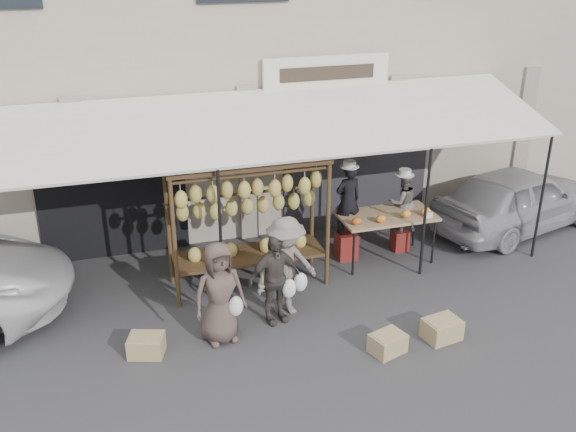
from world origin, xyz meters
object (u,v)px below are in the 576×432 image
Objects in this scene: vendor_left at (348,200)px; vendor_right at (403,202)px; crate_far at (146,345)px; banana_rack at (248,199)px; customer_mid at (274,279)px; customer_left at (219,293)px; crate_near_a at (388,343)px; customer_right at (286,267)px; produce_table at (388,217)px; crate_near_b at (442,329)px; sedan at (519,198)px.

vendor_left is 1.16× the size of vendor_right.
crate_far is (-4.88, -1.96, -0.82)m from vendor_right.
vendor_right is 2.33× the size of crate_far.
customer_mid is (0.10, -1.17, -0.85)m from banana_rack.
customer_left is 1.26m from crate_far.
crate_far is (-3.28, 0.94, 0.00)m from crate_near_a.
customer_mid is 0.89× the size of customer_right.
produce_table is 1.04× the size of customer_right.
crate_near_a is at bearing -33.72° from customer_left.
crate_near_a is (-1.15, -2.57, -0.72)m from produce_table.
vendor_left reaches higher than crate_near_b.
customer_mid is 3.07× the size of crate_near_a.
customer_mid is at bearing 151.99° from crate_near_b.
crate_near_a is (-1.60, -2.90, -0.82)m from vendor_right.
vendor_left is at bearing 30.01° from customer_mid.
vendor_right reaches higher than produce_table.
customer_right is at bearing 10.23° from customer_left.
banana_rack is 1.59× the size of customer_right.
crate_near_b is (0.40, -2.80, -1.00)m from vendor_left.
customer_right is at bearing 11.64° from crate_far.
banana_rack is at bearing 51.86° from customer_left.
customer_right reaches higher than sedan.
crate_near_a is at bearing -69.27° from customer_right.
sedan is at bearing 177.33° from vendor_left.
customer_left is 1.08× the size of customer_mid.
customer_right is 2.48m from crate_near_b.
banana_rack is 1.99× the size of vendor_left.
vendor_right is 3.09m from customer_right.
crate_near_a is (-0.51, -2.88, -1.01)m from vendor_left.
vendor_left is 2.48m from customer_mid.
crate_far is (-3.79, -1.94, -1.01)m from vendor_left.
customer_left is at bearing 92.76° from sedan.
vendor_right is (3.01, 0.48, -0.61)m from banana_rack.
customer_mid is 2.81× the size of crate_near_b.
banana_rack is 5.50× the size of crate_near_a.
vendor_left is 3.09m from crate_near_a.
produce_table is at bearing 10.42° from customer_right.
sedan is at bearing -175.63° from vendor_right.
customer_right reaches higher than produce_table.
produce_table reaches higher than crate_near_b.
crate_far is (-2.19, -0.45, -0.67)m from customer_right.
sedan is at bearing 15.96° from crate_far.
customer_left is 3.30× the size of crate_near_a.
customer_right reaches higher than vendor_right.
vendor_left is at bearing 154.38° from produce_table.
vendor_right is 0.73× the size of customer_left.
vendor_right reaches higher than crate_far.
produce_table is 3.70m from customer_left.
crate_near_b is 4.28m from crate_far.
vendor_right is at bearing 175.30° from vendor_left.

